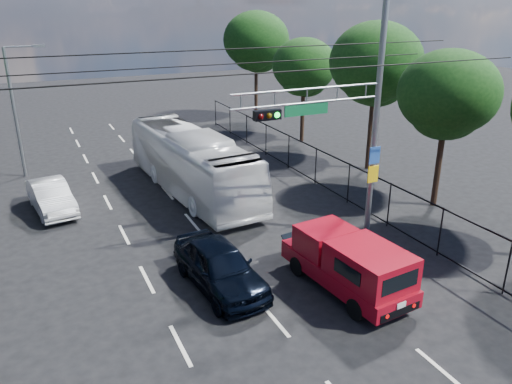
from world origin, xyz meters
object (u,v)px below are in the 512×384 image
red_pickup (348,262)px  white_bus (191,162)px  white_van (51,197)px  navy_hatchback (220,266)px  signal_mast (351,112)px

red_pickup → white_bus: bearing=99.0°
white_van → red_pickup: bearing=-61.5°
white_van → white_bus: bearing=-10.9°
red_pickup → white_bus: white_bus is taller
navy_hatchback → white_bus: size_ratio=0.41×
navy_hatchback → signal_mast: bearing=8.9°
signal_mast → navy_hatchback: signal_mast is taller
red_pickup → navy_hatchback: (-3.83, 2.00, -0.24)m
signal_mast → white_van: bearing=143.4°
white_bus → red_pickup: bearing=-85.9°
navy_hatchback → white_van: (-4.69, 9.54, -0.09)m
white_van → navy_hatchback: bearing=-71.8°
white_bus → white_van: bearing=172.2°
signal_mast → navy_hatchback: size_ratio=2.03×
red_pickup → navy_hatchback: size_ratio=1.15×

